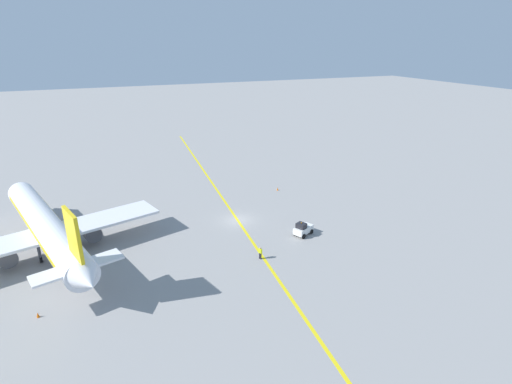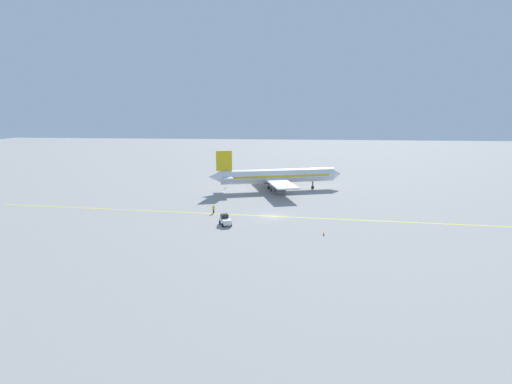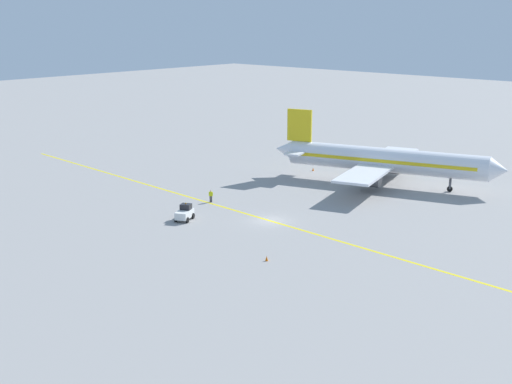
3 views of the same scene
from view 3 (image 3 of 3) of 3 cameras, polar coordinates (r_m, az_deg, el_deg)
The scene contains 7 objects.
ground_plane at distance 88.69m, azimuth 1.14°, elevation -2.32°, with size 400.00×400.00×0.00m, color gray.
apron_yellow_centreline at distance 88.69m, azimuth 1.14°, elevation -2.32°, with size 0.40×120.00×0.01m, color yellow.
airplane_at_gate at distance 108.17m, azimuth 10.13°, elevation 2.50°, with size 28.32×34.84×10.60m.
baggage_tug_white at distance 89.24m, azimuth -5.73°, elevation -1.68°, with size 3.35×2.75×2.11m.
ground_crew_worker at distance 97.33m, azimuth -3.63°, elevation -0.29°, with size 0.37×0.51×1.68m.
traffic_cone_near_nose at distance 116.93m, azimuth 4.59°, elevation 1.83°, with size 0.32×0.32×0.55m, color orange.
traffic_cone_mid_apron at distance 74.58m, azimuth 0.86°, elevation -5.33°, with size 0.32×0.32×0.55m, color orange.
Camera 3 is at (63.99, 56.01, 25.16)m, focal length 50.00 mm.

